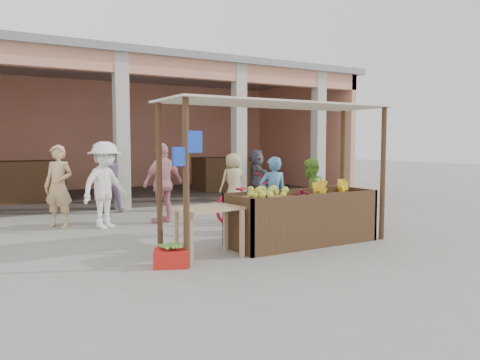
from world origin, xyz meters
TOP-DOWN VIEW (x-y plane):
  - ground at (0.00, 0.00)m, footprint 60.00×60.00m
  - market_building at (0.05, 8.93)m, footprint 14.40×6.40m
  - fruit_stall at (0.50, 0.00)m, footprint 2.60×0.95m
  - stall_awning at (-0.01, 0.06)m, footprint 4.09×1.35m
  - banana_heap at (1.08, -0.05)m, footprint 1.06×0.58m
  - melon_tray at (-0.28, -0.05)m, footprint 0.72×0.62m
  - berry_heap at (0.49, 0.00)m, footprint 0.40×0.33m
  - side_table at (-1.32, -0.07)m, footprint 1.03×0.77m
  - papaya_pile at (-1.32, -0.07)m, footprint 0.74×0.42m
  - red_crate at (-2.02, -0.31)m, footprint 0.58×0.51m
  - plantain_bundle at (-2.02, -0.31)m, footprint 0.39×0.27m
  - produce_sacks at (2.99, 5.37)m, footprint 0.83×0.51m
  - vendor_blue at (0.56, 0.97)m, footprint 0.68×0.57m
  - vendor_green at (1.41, 0.91)m, footprint 0.83×0.71m
  - motorcycle at (0.92, 2.45)m, footprint 1.20×2.19m
  - shopper_a at (-2.06, 3.16)m, footprint 1.36×1.13m
  - shopper_b at (-0.82, 3.17)m, footprint 1.21×0.90m
  - shopper_c at (1.46, 4.14)m, footprint 0.79×0.51m
  - shopper_d at (3.01, 5.48)m, footprint 0.96×1.60m
  - shopper_e at (-2.87, 3.72)m, footprint 0.82×0.80m
  - shopper_f at (-1.48, 5.28)m, footprint 0.91×0.55m

SIDE VIEW (x-z plane):
  - ground at x=0.00m, z-range 0.00..0.00m
  - red_crate at x=-2.02m, z-range 0.00..0.25m
  - plantain_bundle at x=-2.02m, z-range 0.25..0.33m
  - produce_sacks at x=2.99m, z-range 0.00..0.63m
  - fruit_stall at x=0.50m, z-range 0.00..0.80m
  - motorcycle at x=0.92m, z-range 0.00..1.08m
  - side_table at x=-1.32m, z-range 0.25..1.01m
  - vendor_green at x=1.41m, z-range 0.00..1.50m
  - vendor_blue at x=0.56m, z-range 0.00..1.57m
  - shopper_d at x=3.01m, z-range 0.00..1.62m
  - shopper_c at x=1.46m, z-range 0.00..1.62m
  - berry_heap at x=0.49m, z-range 0.80..0.93m
  - papaya_pile at x=-1.32m, z-range 0.77..0.98m
  - shopper_e at x=-2.87m, z-range 0.00..1.76m
  - melon_tray at x=-0.28m, z-range 0.79..0.99m
  - banana_heap at x=1.08m, z-range 0.80..0.99m
  - shopper_f at x=-1.48m, z-range 0.00..1.82m
  - shopper_b at x=-0.82m, z-range 0.00..1.85m
  - shopper_a at x=-2.06m, z-range 0.00..1.90m
  - stall_awning at x=-0.01m, z-range 0.78..3.17m
  - market_building at x=0.05m, z-range 0.60..4.80m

